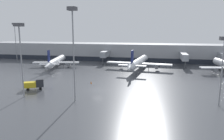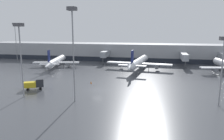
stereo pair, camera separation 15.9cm
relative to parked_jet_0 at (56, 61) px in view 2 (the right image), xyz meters
name	(u,v)px [view 2 (the right image)]	position (x,y,z in m)	size (l,w,h in m)	color
ground_plane	(97,90)	(28.21, -33.05, -2.54)	(320.00, 320.00, 0.00)	#424449
terminal_building	(129,52)	(28.49, 28.76, 1.95)	(160.00, 30.86, 9.00)	#9EA0A5
parked_jet_0	(56,61)	(0.00, 0.00, 0.00)	(20.39, 32.60, 8.50)	silver
parked_jet_2	(139,62)	(36.54, 0.51, 0.62)	(27.14, 34.85, 9.07)	silver
service_truck_0	(35,84)	(11.07, -35.84, -0.98)	(5.55, 4.15, 2.86)	gold
traffic_cone_0	(91,82)	(24.30, -25.99, -2.20)	(0.44, 0.44, 0.68)	orange
apron_light_mast_1	(20,39)	(12.25, -42.69, 11.62)	(1.80, 1.80, 17.89)	gray
apron_light_mast_2	(224,50)	(57.68, -39.39, 9.56)	(1.80, 1.80, 14.97)	gray
apron_light_mast_4	(73,29)	(25.75, -43.12, 13.87)	(1.80, 1.80, 21.21)	gray
apron_light_mast_6	(15,31)	(-31.36, 16.67, 12.98)	(1.80, 1.80, 19.89)	gray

